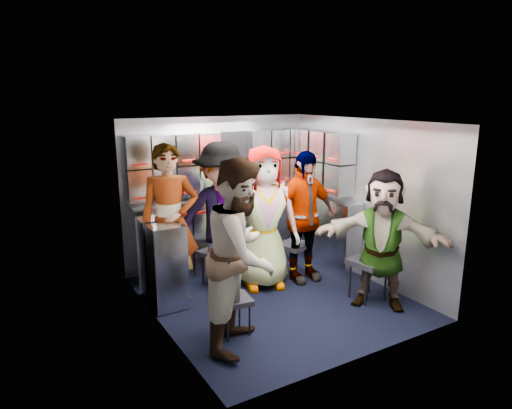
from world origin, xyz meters
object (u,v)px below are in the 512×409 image
jump_seat_center (257,250)px  attendant_arc_d (303,217)px  attendant_arc_c (264,218)px  jump_seat_mid_right (294,247)px  jump_seat_mid_left (217,254)px  jump_seat_near_right (369,264)px  jump_seat_near_left (233,302)px  attendant_standing (170,223)px  attendant_arc_e (382,239)px  attendant_arc_b (222,218)px  attendant_arc_a (242,254)px

jump_seat_center → attendant_arc_d: size_ratio=0.27×
jump_seat_center → attendant_arc_c: (-0.00, -0.18, 0.48)m
jump_seat_mid_right → attendant_arc_d: size_ratio=0.27×
jump_seat_mid_left → jump_seat_center: (0.50, -0.17, 0.01)m
jump_seat_mid_right → jump_seat_near_right: size_ratio=0.93×
jump_seat_near_left → attendant_arc_c: bearing=44.8°
jump_seat_near_right → attendant_arc_c: 1.37m
attendant_standing → attendant_arc_d: attendant_standing is taller
attendant_arc_e → jump_seat_mid_left: bearing=-178.6°
jump_seat_center → attendant_arc_d: attendant_arc_d is taller
attendant_arc_b → attendant_arc_e: bearing=-31.6°
jump_seat_mid_left → attendant_arc_a: attendant_arc_a is taller
attendant_arc_c → attendant_arc_d: (0.54, -0.08, -0.04)m
attendant_standing → attendant_arc_c: (1.14, -0.25, -0.03)m
jump_seat_near_left → attendant_arc_e: 1.84m
attendant_arc_a → attendant_arc_e: (1.77, -0.07, -0.12)m
attendant_arc_a → attendant_arc_e: size_ratio=1.15×
attendant_standing → attendant_arc_d: (1.67, -0.33, -0.08)m
jump_seat_mid_left → jump_seat_center: size_ratio=1.04×
jump_seat_near_left → jump_seat_mid_left: 1.32m
attendant_arc_c → attendant_arc_e: (0.86, -1.15, -0.10)m
jump_seat_near_right → attendant_arc_c: attendant_arc_c is taller
jump_seat_mid_left → attendant_arc_c: 0.79m
jump_seat_near_right → attendant_arc_e: (0.00, -0.18, 0.35)m
jump_seat_mid_left → attendant_arc_c: (0.50, -0.35, 0.50)m
jump_seat_mid_right → attendant_arc_b: size_ratio=0.25×
jump_seat_mid_left → attendant_arc_c: bearing=-35.1°
attendant_arc_a → attendant_arc_c: size_ratio=1.02×
attendant_arc_a → jump_seat_near_left: bearing=45.1°
attendant_arc_b → jump_seat_near_left: bearing=-98.4°
jump_seat_mid_left → attendant_arc_a: size_ratio=0.26×
attendant_standing → attendant_arc_d: size_ratio=1.09×
jump_seat_near_left → attendant_standing: (-0.23, 1.15, 0.58)m
jump_seat_near_right → attendant_arc_b: (-1.36, 1.14, 0.48)m
attendant_standing → attendant_arc_e: attendant_standing is taller
jump_seat_near_left → attendant_arc_e: bearing=-8.0°
attendant_arc_a → jump_seat_near_right: bearing=-41.3°
attendant_arc_a → attendant_arc_c: bearing=5.0°
attendant_arc_d → jump_seat_mid_left: bearing=158.5°
attendant_arc_c → attendant_arc_e: size_ratio=1.12×
jump_seat_near_left → attendant_arc_b: size_ratio=0.22×
jump_seat_mid_left → attendant_standing: (-0.64, -0.10, 0.53)m
jump_seat_mid_right → attendant_arc_e: (0.32, -1.25, 0.40)m
jump_seat_near_right → attendant_standing: bearing=148.6°
attendant_arc_d → attendant_arc_e: attendant_arc_d is taller
jump_seat_near_left → jump_seat_mid_right: (1.45, 1.00, 0.04)m
jump_seat_mid_left → attendant_standing: 0.84m
jump_seat_mid_left → attendant_standing: bearing=-170.8°
attendant_arc_b → attendant_arc_e: attendant_arc_b is taller
jump_seat_center → jump_seat_near_left: bearing=-130.0°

